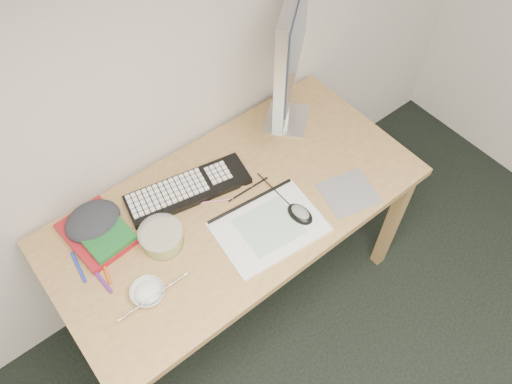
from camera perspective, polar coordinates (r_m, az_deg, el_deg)
desk at (r=1.91m, az=-2.28°, el=-2.73°), size 1.40×0.70×0.75m
mousepad at (r=1.90m, az=10.55°, el=-0.10°), size 0.23×0.22×0.00m
sketchpad at (r=1.78m, az=1.51°, el=-4.02°), size 0.40×0.30×0.01m
keyboard at (r=1.88m, az=-7.75°, el=0.28°), size 0.48×0.24×0.03m
monitor at (r=1.86m, az=4.15°, el=16.89°), size 0.44×0.38×0.64m
mouse at (r=1.79m, az=5.07°, el=-2.33°), size 0.08×0.11×0.04m
rice_bowl at (r=1.68m, az=-12.24°, el=-11.21°), size 0.12×0.12×0.04m
chopsticks at (r=1.65m, az=-11.60°, el=-11.58°), size 0.25×0.02×0.02m
fruit_tub at (r=1.75m, az=-10.71°, el=-5.16°), size 0.18×0.18×0.08m
book_red at (r=1.85m, az=-17.73°, el=-4.54°), size 0.21×0.27×0.03m
book_green at (r=1.82m, az=-17.20°, el=-4.27°), size 0.17×0.23×0.02m
cloth_lump at (r=1.85m, az=-18.14°, el=-3.18°), size 0.20×0.18×0.07m
pencil_pink at (r=1.85m, az=-5.47°, el=-1.15°), size 0.17×0.10×0.01m
pencil_tan at (r=1.89m, az=-3.19°, el=0.64°), size 0.14×0.12×0.01m
pencil_black at (r=1.88m, az=-0.89°, el=0.31°), size 0.18×0.01×0.01m
marker_blue at (r=1.81m, az=-19.63°, el=-8.08°), size 0.03×0.13×0.01m
marker_orange at (r=1.78m, az=-16.90°, el=-8.29°), size 0.04×0.13×0.01m
marker_purple at (r=1.76m, az=-17.38°, el=-9.39°), size 0.02×0.14×0.01m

